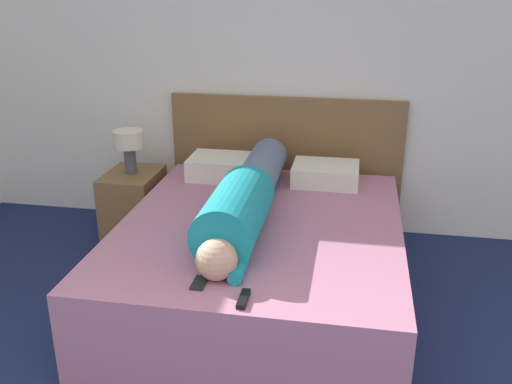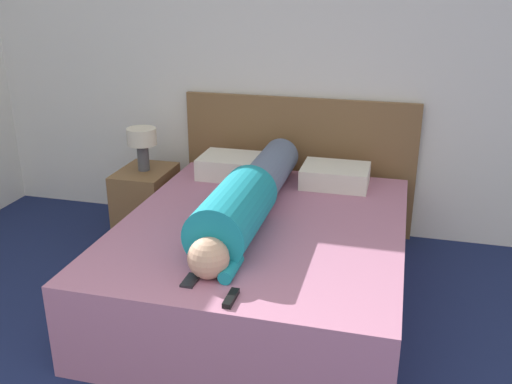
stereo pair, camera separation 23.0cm
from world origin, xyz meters
The scene contains 10 objects.
wall_back centered at (0.00, 3.85, 1.30)m, with size 5.79×0.06×2.60m.
bed centered at (0.24, 2.66, 0.26)m, with size 1.66×1.99×0.52m.
headboard centered at (0.24, 3.78, 0.52)m, with size 1.78×0.04×1.05m.
nightstand centered at (-0.85, 3.36, 0.26)m, with size 0.38×0.49×0.52m.
table_lamp centered at (-0.85, 3.36, 0.75)m, with size 0.22×0.22×0.32m.
person_lying centered at (0.15, 2.67, 0.66)m, with size 0.33×1.74×0.33m.
pillow_near_headboard centered at (-0.16, 3.42, 0.59)m, with size 0.48×0.36×0.15m.
pillow_second centered at (0.58, 3.42, 0.59)m, with size 0.46×0.36×0.14m.
tv_remote centered at (0.32, 1.78, 0.53)m, with size 0.04×0.15×0.02m.
cell_phone centered at (0.08, 1.89, 0.52)m, with size 0.06×0.13×0.01m.
Camera 1 is at (0.77, -0.40, 1.90)m, focal length 40.00 mm.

